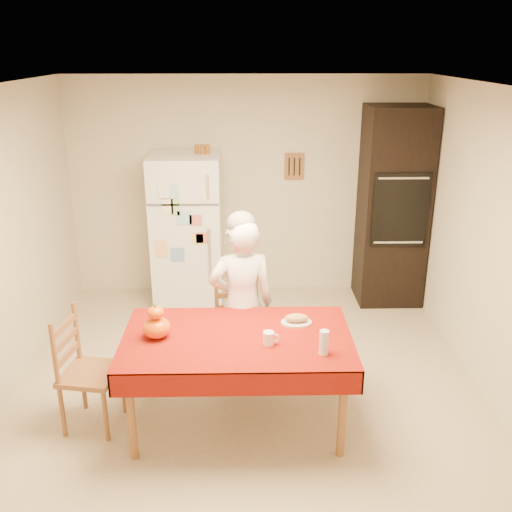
{
  "coord_description": "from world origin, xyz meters",
  "views": [
    {
      "loc": [
        -0.02,
        -4.15,
        2.78
      ],
      "look_at": [
        0.07,
        0.2,
        1.17
      ],
      "focal_mm": 40.0,
      "sensor_mm": 36.0,
      "label": 1
    }
  ],
  "objects_px": {
    "refrigerator": "(188,231)",
    "seated_woman": "(242,305)",
    "oven_cabinet": "(393,207)",
    "pumpkin_lower": "(157,328)",
    "bread_plate": "(296,323)",
    "coffee_mug": "(269,338)",
    "dining_table": "(237,345)",
    "chair_left": "(82,366)",
    "wine_glass": "(324,342)",
    "chair_far": "(239,321)"
  },
  "relations": [
    {
      "from": "refrigerator",
      "to": "seated_woman",
      "type": "height_order",
      "value": "refrigerator"
    },
    {
      "from": "oven_cabinet",
      "to": "seated_woman",
      "type": "xyz_separation_m",
      "value": [
        -1.67,
        -1.76,
        -0.35
      ]
    },
    {
      "from": "pumpkin_lower",
      "to": "bread_plate",
      "type": "xyz_separation_m",
      "value": [
        1.05,
        0.19,
        -0.07
      ]
    },
    {
      "from": "refrigerator",
      "to": "seated_woman",
      "type": "distance_m",
      "value": 1.82
    },
    {
      "from": "oven_cabinet",
      "to": "seated_woman",
      "type": "bearing_deg",
      "value": -133.61
    },
    {
      "from": "coffee_mug",
      "to": "dining_table",
      "type": "bearing_deg",
      "value": 151.28
    },
    {
      "from": "chair_left",
      "to": "wine_glass",
      "type": "height_order",
      "value": "chair_left"
    },
    {
      "from": "oven_cabinet",
      "to": "wine_glass",
      "type": "xyz_separation_m",
      "value": [
        -1.1,
        -2.59,
        -0.25
      ]
    },
    {
      "from": "chair_left",
      "to": "bread_plate",
      "type": "relative_size",
      "value": 3.96
    },
    {
      "from": "chair_left",
      "to": "wine_glass",
      "type": "xyz_separation_m",
      "value": [
        1.78,
        -0.28,
        0.34
      ]
    },
    {
      "from": "seated_woman",
      "to": "pumpkin_lower",
      "type": "relative_size",
      "value": 7.31
    },
    {
      "from": "seated_woman",
      "to": "pumpkin_lower",
      "type": "height_order",
      "value": "seated_woman"
    },
    {
      "from": "chair_left",
      "to": "pumpkin_lower",
      "type": "height_order",
      "value": "chair_left"
    },
    {
      "from": "refrigerator",
      "to": "chair_left",
      "type": "relative_size",
      "value": 1.79
    },
    {
      "from": "chair_far",
      "to": "bread_plate",
      "type": "height_order",
      "value": "chair_far"
    },
    {
      "from": "coffee_mug",
      "to": "bread_plate",
      "type": "xyz_separation_m",
      "value": [
        0.23,
        0.32,
        -0.04
      ]
    },
    {
      "from": "chair_left",
      "to": "wine_glass",
      "type": "distance_m",
      "value": 1.84
    },
    {
      "from": "seated_woman",
      "to": "chair_far",
      "type": "bearing_deg",
      "value": -90.18
    },
    {
      "from": "seated_woman",
      "to": "dining_table",
      "type": "bearing_deg",
      "value": 79.14
    },
    {
      "from": "refrigerator",
      "to": "dining_table",
      "type": "xyz_separation_m",
      "value": [
        0.57,
        -2.28,
        -0.16
      ]
    },
    {
      "from": "oven_cabinet",
      "to": "pumpkin_lower",
      "type": "bearing_deg",
      "value": -134.71
    },
    {
      "from": "chair_far",
      "to": "wine_glass",
      "type": "bearing_deg",
      "value": -73.07
    },
    {
      "from": "seated_woman",
      "to": "coffee_mug",
      "type": "bearing_deg",
      "value": 98.16
    },
    {
      "from": "dining_table",
      "to": "pumpkin_lower",
      "type": "bearing_deg",
      "value": 179.48
    },
    {
      "from": "seated_woman",
      "to": "chair_left",
      "type": "bearing_deg",
      "value": 16.87
    },
    {
      "from": "refrigerator",
      "to": "dining_table",
      "type": "relative_size",
      "value": 1.0
    },
    {
      "from": "dining_table",
      "to": "oven_cabinet",
      "type": "bearing_deg",
      "value": 53.71
    },
    {
      "from": "oven_cabinet",
      "to": "seated_woman",
      "type": "height_order",
      "value": "oven_cabinet"
    },
    {
      "from": "dining_table",
      "to": "chair_left",
      "type": "height_order",
      "value": "chair_left"
    },
    {
      "from": "dining_table",
      "to": "seated_woman",
      "type": "xyz_separation_m",
      "value": [
        0.03,
        0.57,
        0.06
      ]
    },
    {
      "from": "seated_woman",
      "to": "wine_glass",
      "type": "distance_m",
      "value": 1.01
    },
    {
      "from": "coffee_mug",
      "to": "pumpkin_lower",
      "type": "distance_m",
      "value": 0.83
    },
    {
      "from": "wine_glass",
      "to": "coffee_mug",
      "type": "bearing_deg",
      "value": 160.41
    },
    {
      "from": "oven_cabinet",
      "to": "chair_far",
      "type": "bearing_deg",
      "value": -137.31
    },
    {
      "from": "refrigerator",
      "to": "chair_left",
      "type": "height_order",
      "value": "refrigerator"
    },
    {
      "from": "dining_table",
      "to": "chair_left",
      "type": "bearing_deg",
      "value": 178.84
    },
    {
      "from": "oven_cabinet",
      "to": "dining_table",
      "type": "height_order",
      "value": "oven_cabinet"
    },
    {
      "from": "wine_glass",
      "to": "bread_plate",
      "type": "distance_m",
      "value": 0.49
    },
    {
      "from": "oven_cabinet",
      "to": "chair_far",
      "type": "distance_m",
      "value": 2.39
    },
    {
      "from": "chair_left",
      "to": "coffee_mug",
      "type": "xyz_separation_m",
      "value": [
        1.4,
        -0.15,
        0.3
      ]
    },
    {
      "from": "seated_woman",
      "to": "wine_glass",
      "type": "bearing_deg",
      "value": 117.23
    },
    {
      "from": "refrigerator",
      "to": "bread_plate",
      "type": "xyz_separation_m",
      "value": [
        1.03,
        -2.08,
        -0.08
      ]
    },
    {
      "from": "refrigerator",
      "to": "wine_glass",
      "type": "height_order",
      "value": "refrigerator"
    },
    {
      "from": "dining_table",
      "to": "seated_woman",
      "type": "bearing_deg",
      "value": 86.54
    },
    {
      "from": "wine_glass",
      "to": "oven_cabinet",
      "type": "bearing_deg",
      "value": 66.94
    },
    {
      "from": "oven_cabinet",
      "to": "chair_left",
      "type": "xyz_separation_m",
      "value": [
        -2.88,
        -2.3,
        -0.59
      ]
    },
    {
      "from": "oven_cabinet",
      "to": "coffee_mug",
      "type": "height_order",
      "value": "oven_cabinet"
    },
    {
      "from": "chair_far",
      "to": "bread_plate",
      "type": "distance_m",
      "value": 0.77
    },
    {
      "from": "coffee_mug",
      "to": "bread_plate",
      "type": "bearing_deg",
      "value": 54.46
    },
    {
      "from": "refrigerator",
      "to": "chair_left",
      "type": "xyz_separation_m",
      "value": [
        -0.6,
        -2.26,
        -0.34
      ]
    }
  ]
}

